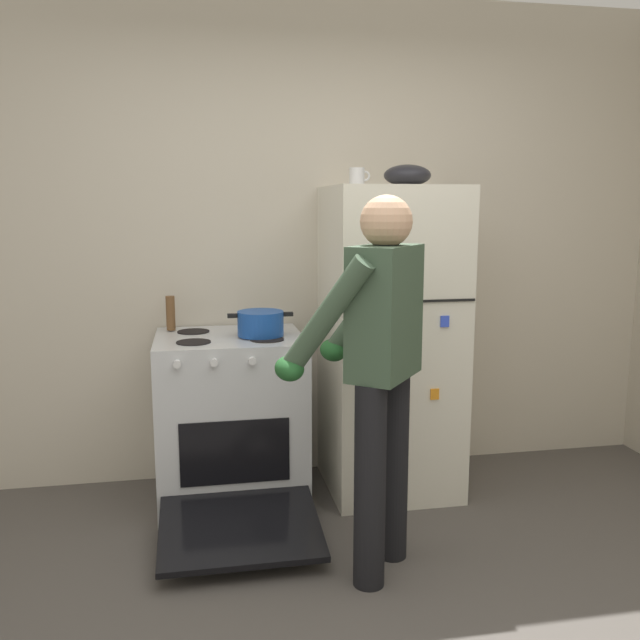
# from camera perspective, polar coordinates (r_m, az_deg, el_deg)

# --- Properties ---
(kitchen_wall_back) EXTENTS (6.00, 0.10, 2.70)m
(kitchen_wall_back) POSITION_cam_1_polar(r_m,az_deg,el_deg) (3.88, -1.73, 6.64)
(kitchen_wall_back) COLOR beige
(kitchen_wall_back) RESTS_ON ground
(refrigerator) EXTENTS (0.68, 0.72, 1.66)m
(refrigerator) POSITION_cam_1_polar(r_m,az_deg,el_deg) (3.67, 5.94, -1.78)
(refrigerator) COLOR silver
(refrigerator) RESTS_ON ground
(stove_range) EXTENTS (0.76, 1.20, 0.89)m
(stove_range) POSITION_cam_1_polar(r_m,az_deg,el_deg) (3.61, -7.56, -8.46)
(stove_range) COLOR silver
(stove_range) RESTS_ON ground
(person_cook) EXTENTS (0.64, 0.67, 1.60)m
(person_cook) POSITION_cam_1_polar(r_m,az_deg,el_deg) (2.77, 4.87, -2.94)
(person_cook) COLOR black
(person_cook) RESTS_ON ground
(red_pot) EXTENTS (0.34, 0.24, 0.13)m
(red_pot) POSITION_cam_1_polar(r_m,az_deg,el_deg) (3.47, -5.08, -0.29)
(red_pot) COLOR #19479E
(red_pot) RESTS_ON stove_range
(coffee_mug) EXTENTS (0.11, 0.08, 0.10)m
(coffee_mug) POSITION_cam_1_polar(r_m,az_deg,el_deg) (3.61, 3.20, 12.05)
(coffee_mug) COLOR silver
(coffee_mug) RESTS_ON refrigerator
(pepper_mill) EXTENTS (0.05, 0.05, 0.18)m
(pepper_mill) POSITION_cam_1_polar(r_m,az_deg,el_deg) (3.69, -12.59, 0.58)
(pepper_mill) COLOR brown
(pepper_mill) RESTS_ON stove_range
(mixing_bowl) EXTENTS (0.25, 0.25, 0.11)m
(mixing_bowl) POSITION_cam_1_polar(r_m,az_deg,el_deg) (3.63, 7.43, 12.10)
(mixing_bowl) COLOR black
(mixing_bowl) RESTS_ON refrigerator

